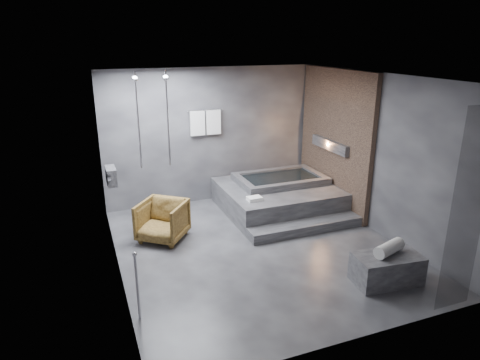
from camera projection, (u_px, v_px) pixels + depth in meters
name	position (u px, v px, depth m)	size (l,w,h in m)	color
room	(276.00, 142.00, 6.97)	(5.00, 5.04, 2.82)	#28282B
tub_deck	(277.00, 197.00, 8.73)	(2.20, 2.00, 0.50)	#2D2D2F
tub_step	(306.00, 227.00, 7.74)	(2.20, 0.36, 0.18)	#2D2D2F
concrete_bench	(387.00, 269.00, 6.11)	(0.94, 0.52, 0.43)	#2D2D2F
driftwood_chair	(162.00, 221.00, 7.38)	(0.74, 0.76, 0.69)	#402B10
rolled_towel	(389.00, 248.00, 6.05)	(0.18, 0.18, 0.51)	silver
deck_towel	(254.00, 199.00, 7.86)	(0.26, 0.19, 0.07)	white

